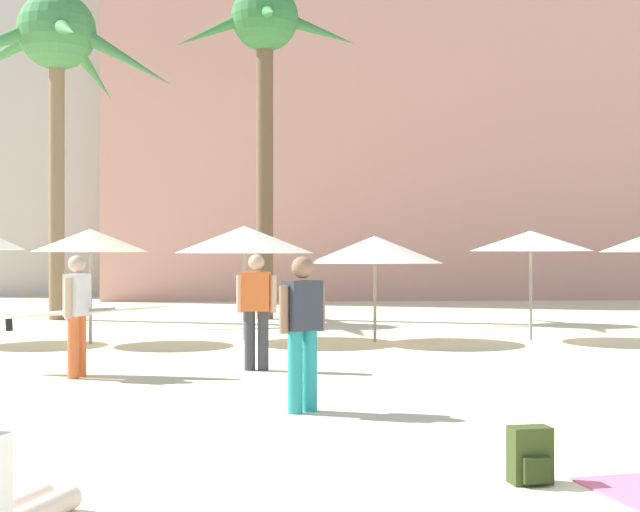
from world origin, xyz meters
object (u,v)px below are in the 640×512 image
at_px(cafe_umbrella_0, 244,240).
at_px(backpack, 531,456).
at_px(cafe_umbrella_4, 375,250).
at_px(person_far_right, 302,327).
at_px(cafe_umbrella_1, 90,241).
at_px(person_mid_center, 256,307).
at_px(palm_tree_left, 56,50).
at_px(cafe_umbrella_3, 531,241).
at_px(person_mid_left, 79,311).
at_px(palm_tree_far_left, 265,47).

xyz_separation_m(cafe_umbrella_0, backpack, (2.32, -11.21, -1.83)).
bearing_deg(cafe_umbrella_4, person_far_right, -103.12).
xyz_separation_m(cafe_umbrella_1, backpack, (5.29, -10.92, -1.80)).
height_order(cafe_umbrella_1, person_mid_center, cafe_umbrella_1).
bearing_deg(backpack, palm_tree_left, -164.29).
relative_size(cafe_umbrella_3, cafe_umbrella_4, 0.92).
xyz_separation_m(palm_tree_left, person_mid_left, (2.95, -11.42, -6.35)).
distance_m(cafe_umbrella_1, person_mid_center, 5.48).
bearing_deg(cafe_umbrella_1, cafe_umbrella_0, 5.64).
bearing_deg(backpack, cafe_umbrella_4, 171.24).
distance_m(backpack, person_mid_left, 7.68).
relative_size(cafe_umbrella_3, backpack, 5.85).
bearing_deg(person_mid_left, cafe_umbrella_0, 82.88).
xyz_separation_m(palm_tree_far_left, palm_tree_left, (-5.62, 0.07, -0.14)).
relative_size(cafe_umbrella_3, person_mid_center, 1.43).
height_order(cafe_umbrella_0, cafe_umbrella_1, cafe_umbrella_0).
bearing_deg(backpack, cafe_umbrella_3, 155.18).
xyz_separation_m(cafe_umbrella_0, cafe_umbrella_4, (2.58, -0.40, -0.20)).
bearing_deg(palm_tree_far_left, cafe_umbrella_4, -72.28).
relative_size(cafe_umbrella_4, person_mid_center, 1.56).
xyz_separation_m(palm_tree_left, cafe_umbrella_3, (10.94, -6.60, -5.26)).
relative_size(palm_tree_far_left, cafe_umbrella_4, 3.41).
distance_m(cafe_umbrella_0, person_mid_center, 4.72).
bearing_deg(person_far_right, cafe_umbrella_1, 170.63).
xyz_separation_m(cafe_umbrella_0, cafe_umbrella_3, (5.76, -0.24, -0.03)).
distance_m(cafe_umbrella_0, backpack, 11.59).
bearing_deg(cafe_umbrella_1, palm_tree_far_left, 62.55).
height_order(cafe_umbrella_3, backpack, cafe_umbrella_3).
xyz_separation_m(backpack, person_far_right, (-1.54, 3.09, 0.72)).
xyz_separation_m(palm_tree_left, cafe_umbrella_0, (5.18, -6.36, -5.23)).
bearing_deg(cafe_umbrella_0, cafe_umbrella_4, -8.86).
bearing_deg(cafe_umbrella_1, person_mid_center, -52.90).
bearing_deg(person_mid_left, cafe_umbrella_4, 60.75).
height_order(cafe_umbrella_3, person_far_right, cafe_umbrella_3).
distance_m(palm_tree_far_left, person_mid_center, 12.65).
relative_size(cafe_umbrella_1, person_mid_left, 0.80).
bearing_deg(backpack, cafe_umbrella_0, -175.71).
bearing_deg(person_mid_left, cafe_umbrella_3, 47.70).
bearing_deg(cafe_umbrella_1, person_mid_left, -80.99).
distance_m(cafe_umbrella_1, cafe_umbrella_4, 5.56).
relative_size(cafe_umbrella_3, person_far_right, 1.46).
distance_m(cafe_umbrella_1, backpack, 12.27).
bearing_deg(cafe_umbrella_0, person_mid_center, -86.70).
bearing_deg(palm_tree_far_left, backpack, -83.88).
bearing_deg(person_mid_center, person_far_right, 16.94).
relative_size(palm_tree_left, cafe_umbrella_0, 3.17).
bearing_deg(cafe_umbrella_0, person_far_right, -84.52).
bearing_deg(person_far_right, backpack, -8.58).
bearing_deg(palm_tree_left, cafe_umbrella_4, -41.09).
xyz_separation_m(person_mid_left, person_mid_center, (2.49, 0.48, 0.02)).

